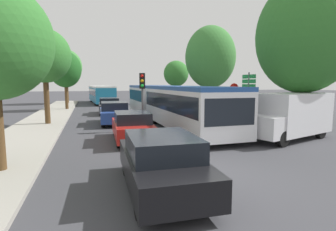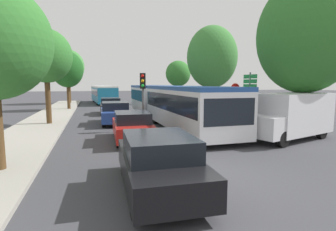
{
  "view_description": "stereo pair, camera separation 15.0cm",
  "coord_description": "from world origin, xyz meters",
  "px_view_note": "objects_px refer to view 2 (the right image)",
  "views": [
    {
      "loc": [
        -3.6,
        -7.15,
        2.78
      ],
      "look_at": [
        0.2,
        5.33,
        1.2
      ],
      "focal_mm": 28.0,
      "sensor_mm": 36.0,
      "label": 1
    },
    {
      "loc": [
        -3.46,
        -7.19,
        2.78
      ],
      "look_at": [
        0.2,
        5.33,
        1.2
      ],
      "focal_mm": 28.0,
      "sensor_mm": 36.0,
      "label": 2
    }
  ],
  "objects_px": {
    "city_bus_rear": "(103,93)",
    "tree_right_mid": "(212,57)",
    "queued_car_black": "(159,162)",
    "direction_sign_post": "(250,87)",
    "tree_left_far": "(68,70)",
    "tree_right_near": "(306,38)",
    "tree_left_mid": "(46,56)",
    "queued_car_blue": "(115,113)",
    "traffic_light": "(143,89)",
    "tree_left_distant": "(68,67)",
    "white_van": "(291,115)",
    "queued_car_graphite": "(111,106)",
    "no_entry_sign": "(235,96)",
    "tree_right_far": "(177,74)",
    "queued_car_red": "(132,126)",
    "articulated_bus": "(168,101)"
  },
  "relations": [
    {
      "from": "queued_car_blue",
      "to": "tree_left_mid",
      "type": "xyz_separation_m",
      "value": [
        -4.34,
        0.52,
        3.81
      ]
    },
    {
      "from": "queued_car_blue",
      "to": "white_van",
      "type": "distance_m",
      "value": 11.14
    },
    {
      "from": "queued_car_graphite",
      "to": "no_entry_sign",
      "type": "height_order",
      "value": "no_entry_sign"
    },
    {
      "from": "tree_left_mid",
      "to": "tree_left_far",
      "type": "bearing_deg",
      "value": 87.42
    },
    {
      "from": "queued_car_red",
      "to": "tree_right_mid",
      "type": "bearing_deg",
      "value": -37.24
    },
    {
      "from": "queued_car_graphite",
      "to": "traffic_light",
      "type": "xyz_separation_m",
      "value": [
        1.21,
        -9.72,
        1.74
      ]
    },
    {
      "from": "queued_car_graphite",
      "to": "tree_right_near",
      "type": "distance_m",
      "value": 16.72
    },
    {
      "from": "queued_car_red",
      "to": "direction_sign_post",
      "type": "relative_size",
      "value": 1.16
    },
    {
      "from": "tree_right_near",
      "to": "city_bus_rear",
      "type": "bearing_deg",
      "value": 109.43
    },
    {
      "from": "articulated_bus",
      "to": "queued_car_black",
      "type": "xyz_separation_m",
      "value": [
        -3.77,
        -11.96,
        -0.78
      ]
    },
    {
      "from": "white_van",
      "to": "direction_sign_post",
      "type": "distance_m",
      "value": 5.93
    },
    {
      "from": "tree_right_far",
      "to": "tree_left_far",
      "type": "bearing_deg",
      "value": -158.64
    },
    {
      "from": "no_entry_sign",
      "to": "tree_right_near",
      "type": "relative_size",
      "value": 0.33
    },
    {
      "from": "traffic_light",
      "to": "tree_left_mid",
      "type": "bearing_deg",
      "value": -108.17
    },
    {
      "from": "tree_right_near",
      "to": "direction_sign_post",
      "type": "bearing_deg",
      "value": 94.09
    },
    {
      "from": "traffic_light",
      "to": "queued_car_red",
      "type": "bearing_deg",
      "value": -6.08
    },
    {
      "from": "city_bus_rear",
      "to": "tree_right_mid",
      "type": "height_order",
      "value": "tree_right_mid"
    },
    {
      "from": "queued_car_graphite",
      "to": "tree_right_mid",
      "type": "distance_m",
      "value": 11.26
    },
    {
      "from": "tree_left_mid",
      "to": "tree_right_mid",
      "type": "bearing_deg",
      "value": 21.39
    },
    {
      "from": "queued_car_blue",
      "to": "tree_right_near",
      "type": "distance_m",
      "value": 12.54
    },
    {
      "from": "queued_car_blue",
      "to": "white_van",
      "type": "xyz_separation_m",
      "value": [
        8.0,
        -7.74,
        0.46
      ]
    },
    {
      "from": "tree_left_mid",
      "to": "tree_left_far",
      "type": "height_order",
      "value": "tree_left_mid"
    },
    {
      "from": "tree_right_mid",
      "to": "traffic_light",
      "type": "bearing_deg",
      "value": -133.06
    },
    {
      "from": "tree_left_mid",
      "to": "direction_sign_post",
      "type": "bearing_deg",
      "value": -10.9
    },
    {
      "from": "tree_right_mid",
      "to": "no_entry_sign",
      "type": "bearing_deg",
      "value": -103.78
    },
    {
      "from": "no_entry_sign",
      "to": "direction_sign_post",
      "type": "distance_m",
      "value": 1.23
    },
    {
      "from": "traffic_light",
      "to": "tree_right_near",
      "type": "height_order",
      "value": "tree_right_near"
    },
    {
      "from": "direction_sign_post",
      "to": "city_bus_rear",
      "type": "bearing_deg",
      "value": -73.2
    },
    {
      "from": "queued_car_graphite",
      "to": "tree_right_far",
      "type": "distance_m",
      "value": 14.81
    },
    {
      "from": "tree_left_distant",
      "to": "tree_right_mid",
      "type": "distance_m",
      "value": 20.95
    },
    {
      "from": "queued_car_graphite",
      "to": "no_entry_sign",
      "type": "bearing_deg",
      "value": -131.98
    },
    {
      "from": "traffic_light",
      "to": "no_entry_sign",
      "type": "xyz_separation_m",
      "value": [
        7.06,
        1.66,
        -0.62
      ]
    },
    {
      "from": "queued_car_red",
      "to": "traffic_light",
      "type": "bearing_deg",
      "value": -20.01
    },
    {
      "from": "city_bus_rear",
      "to": "tree_right_near",
      "type": "xyz_separation_m",
      "value": [
        9.56,
        -27.11,
        3.79
      ]
    },
    {
      "from": "queued_car_black",
      "to": "queued_car_blue",
      "type": "relative_size",
      "value": 0.97
    },
    {
      "from": "tree_right_near",
      "to": "tree_left_far",
      "type": "bearing_deg",
      "value": 127.01
    },
    {
      "from": "queued_car_blue",
      "to": "direction_sign_post",
      "type": "bearing_deg",
      "value": -100.42
    },
    {
      "from": "queued_car_black",
      "to": "no_entry_sign",
      "type": "bearing_deg",
      "value": -36.46
    },
    {
      "from": "tree_right_near",
      "to": "tree_left_distant",
      "type": "bearing_deg",
      "value": 117.11
    },
    {
      "from": "articulated_bus",
      "to": "traffic_light",
      "type": "height_order",
      "value": "traffic_light"
    },
    {
      "from": "queued_car_black",
      "to": "tree_left_far",
      "type": "xyz_separation_m",
      "value": [
        -3.93,
        23.34,
        3.44
      ]
    },
    {
      "from": "tree_left_far",
      "to": "tree_right_near",
      "type": "bearing_deg",
      "value": -52.99
    },
    {
      "from": "articulated_bus",
      "to": "direction_sign_post",
      "type": "relative_size",
      "value": 4.95
    },
    {
      "from": "city_bus_rear",
      "to": "queued_car_red",
      "type": "distance_m",
      "value": 26.35
    },
    {
      "from": "direction_sign_post",
      "to": "tree_left_far",
      "type": "height_order",
      "value": "tree_left_far"
    },
    {
      "from": "city_bus_rear",
      "to": "queued_car_black",
      "type": "height_order",
      "value": "city_bus_rear"
    },
    {
      "from": "traffic_light",
      "to": "direction_sign_post",
      "type": "bearing_deg",
      "value": 115.23
    },
    {
      "from": "city_bus_rear",
      "to": "queued_car_blue",
      "type": "relative_size",
      "value": 2.6
    },
    {
      "from": "white_van",
      "to": "tree_right_far",
      "type": "distance_m",
      "value": 24.74
    },
    {
      "from": "queued_car_black",
      "to": "direction_sign_post",
      "type": "relative_size",
      "value": 1.2
    }
  ]
}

